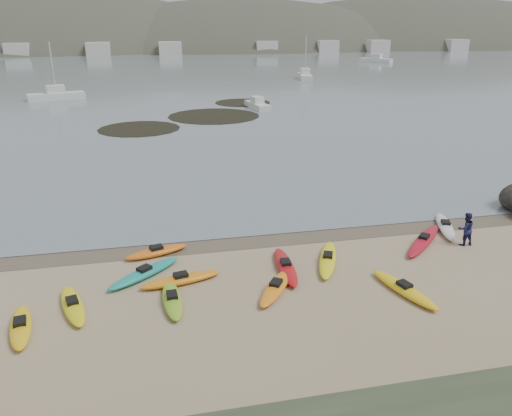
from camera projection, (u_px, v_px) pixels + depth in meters
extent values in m
plane|color=tan|center=(256.00, 236.00, 24.70)|extent=(600.00, 600.00, 0.00)
plane|color=brown|center=(257.00, 239.00, 24.43)|extent=(60.00, 60.00, 0.00)
plane|color=slate|center=(152.00, 39.00, 299.38)|extent=(1200.00, 1200.00, 0.00)
ellipsoid|color=orange|center=(157.00, 252.00, 22.65)|extent=(2.98, 1.58, 0.34)
ellipsoid|color=orange|center=(276.00, 287.00, 19.62)|extent=(2.31, 3.06, 0.34)
ellipsoid|color=yellow|center=(73.00, 306.00, 18.37)|extent=(1.54, 3.21, 0.34)
ellipsoid|color=orange|center=(181.00, 280.00, 20.21)|extent=(3.45, 1.40, 0.34)
ellipsoid|color=red|center=(285.00, 267.00, 21.28)|extent=(0.94, 3.67, 0.34)
ellipsoid|color=#86B925|center=(172.00, 300.00, 18.74)|extent=(0.84, 2.97, 0.34)
ellipsoid|color=teal|center=(145.00, 273.00, 20.74)|extent=(3.29, 2.90, 0.34)
ellipsoid|color=yellow|center=(21.00, 327.00, 17.10)|extent=(1.20, 3.00, 0.34)
ellipsoid|color=yellow|center=(404.00, 289.00, 19.50)|extent=(1.62, 3.58, 0.34)
ellipsoid|color=yellow|center=(328.00, 259.00, 21.93)|extent=(2.12, 3.73, 0.34)
ellipsoid|color=#B11222|center=(424.00, 240.00, 23.83)|extent=(3.65, 3.61, 0.34)
ellipsoid|color=silver|center=(445.00, 226.00, 25.47)|extent=(2.02, 3.69, 0.34)
imported|color=#1B1C4F|center=(466.00, 229.00, 23.50)|extent=(0.79, 0.62, 1.62)
cylinder|color=black|center=(139.00, 129.00, 49.24)|extent=(8.04, 8.04, 0.04)
cylinder|color=black|center=(214.00, 116.00, 55.84)|extent=(10.23, 10.23, 0.04)
cylinder|color=black|center=(243.00, 103.00, 65.00)|extent=(7.21, 7.21, 0.04)
cube|color=silver|center=(56.00, 96.00, 67.52)|extent=(7.62, 4.07, 1.03)
cube|color=silver|center=(257.00, 105.00, 60.73)|extent=(2.29, 5.62, 0.76)
cube|color=silver|center=(305.00, 76.00, 91.54)|extent=(3.45, 7.66, 1.04)
cube|color=silver|center=(376.00, 60.00, 129.13)|extent=(7.30, 7.71, 1.16)
ellipsoid|color=#384235|center=(46.00, 95.00, 200.75)|extent=(220.00, 120.00, 80.00)
ellipsoid|color=#384235|center=(243.00, 85.00, 210.90)|extent=(200.00, 110.00, 68.00)
ellipsoid|color=#384235|center=(414.00, 82.00, 237.33)|extent=(230.00, 130.00, 76.00)
cube|color=beige|center=(17.00, 50.00, 148.54)|extent=(7.00, 5.00, 4.00)
cube|color=beige|center=(100.00, 49.00, 153.24)|extent=(7.00, 5.00, 4.00)
cube|color=beige|center=(179.00, 48.00, 157.94)|extent=(7.00, 5.00, 4.00)
cube|color=beige|center=(253.00, 47.00, 162.64)|extent=(7.00, 5.00, 4.00)
cube|color=beige|center=(323.00, 47.00, 167.34)|extent=(7.00, 5.00, 4.00)
cube|color=beige|center=(389.00, 46.00, 172.04)|extent=(7.00, 5.00, 4.00)
cube|color=beige|center=(451.00, 45.00, 176.74)|extent=(7.00, 5.00, 4.00)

